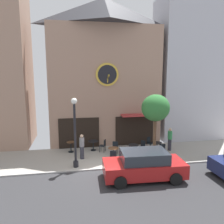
# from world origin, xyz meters

# --- Properties ---
(ground_plane) EXTENTS (27.47, 10.49, 0.13)m
(ground_plane) POSITION_xyz_m (0.00, -0.94, -0.02)
(ground_plane) COLOR #9E998E
(clock_building) EXTENTS (8.64, 4.33, 11.30)m
(clock_building) POSITION_xyz_m (0.81, 5.75, 5.84)
(clock_building) COLOR #9E7A66
(clock_building) RESTS_ON ground_plane
(neighbor_building_right) EXTENTS (5.55, 3.60, 11.77)m
(neighbor_building_right) POSITION_xyz_m (8.28, 6.09, 5.89)
(neighbor_building_right) COLOR #B2B2BC
(neighbor_building_right) RESTS_ON ground_plane
(street_lamp) EXTENTS (0.36, 0.36, 4.19)m
(street_lamp) POSITION_xyz_m (-1.66, 0.68, 2.13)
(street_lamp) COLOR black
(street_lamp) RESTS_ON ground_plane
(street_tree) EXTENTS (1.81, 1.63, 4.29)m
(street_tree) POSITION_xyz_m (3.44, 1.06, 3.39)
(street_tree) COLOR brown
(street_tree) RESTS_ON ground_plane
(cafe_table_near_curb) EXTENTS (0.61, 0.61, 0.76)m
(cafe_table_near_curb) POSITION_xyz_m (-1.98, 3.39, 0.50)
(cafe_table_near_curb) COLOR black
(cafe_table_near_curb) RESTS_ON ground_plane
(cafe_table_rightmost) EXTENTS (0.73, 0.73, 0.72)m
(cafe_table_rightmost) POSITION_xyz_m (-0.36, 3.47, 0.51)
(cafe_table_rightmost) COLOR black
(cafe_table_rightmost) RESTS_ON ground_plane
(cafe_table_near_door) EXTENTS (0.70, 0.70, 0.76)m
(cafe_table_near_door) POSITION_xyz_m (0.81, 1.56, 0.53)
(cafe_table_near_door) COLOR black
(cafe_table_near_door) RESTS_ON ground_plane
(cafe_table_center) EXTENTS (0.72, 0.72, 0.75)m
(cafe_table_center) POSITION_xyz_m (2.28, 1.98, 0.54)
(cafe_table_center) COLOR black
(cafe_table_center) RESTS_ON ground_plane
(cafe_table_center_left) EXTENTS (0.68, 0.68, 0.72)m
(cafe_table_center_left) POSITION_xyz_m (4.12, 2.31, 0.50)
(cafe_table_center_left) COLOR black
(cafe_table_center_left) RESTS_ON ground_plane
(cafe_chair_under_awning) EXTENTS (0.55, 0.55, 0.90)m
(cafe_chair_under_awning) POSITION_xyz_m (3.01, 2.30, 0.53)
(cafe_chair_under_awning) COLOR black
(cafe_chair_under_awning) RESTS_ON ground_plane
(cafe_chair_curbside) EXTENTS (0.55, 0.55, 0.90)m
(cafe_chair_curbside) POSITION_xyz_m (3.82, 3.09, 0.53)
(cafe_chair_curbside) COLOR black
(cafe_chair_curbside) RESTS_ON ground_plane
(cafe_chair_by_entrance) EXTENTS (0.45, 0.45, 0.90)m
(cafe_chair_by_entrance) POSITION_xyz_m (4.15, 1.46, 0.53)
(cafe_chair_by_entrance) COLOR black
(cafe_chair_by_entrance) RESTS_ON ground_plane
(cafe_chair_outer) EXTENTS (0.49, 0.49, 0.90)m
(cafe_chair_outer) POSITION_xyz_m (0.64, 0.71, 0.53)
(cafe_chair_outer) COLOR black
(cafe_chair_outer) RESTS_ON ground_plane
(cafe_chair_right_end) EXTENTS (0.52, 0.52, 0.90)m
(cafe_chair_right_end) POSITION_xyz_m (1.06, 2.39, 0.53)
(cafe_chair_right_end) COLOR black
(cafe_chair_right_end) RESTS_ON ground_plane
(cafe_chair_corner) EXTENTS (0.53, 0.53, 0.90)m
(cafe_chair_corner) POSITION_xyz_m (0.34, 3.02, 0.53)
(cafe_chair_corner) COLOR black
(cafe_chair_corner) RESTS_ON ground_plane
(pedestrian_green) EXTENTS (0.42, 0.42, 1.67)m
(pedestrian_green) POSITION_xyz_m (5.18, 2.53, 0.86)
(pedestrian_green) COLOR #2D2D38
(pedestrian_green) RESTS_ON ground_plane
(pedestrian_grey) EXTENTS (0.42, 0.42, 1.67)m
(pedestrian_grey) POSITION_xyz_m (-1.24, 1.93, 0.86)
(pedestrian_grey) COLOR #2D2D38
(pedestrian_grey) RESTS_ON ground_plane
(parked_car_red) EXTENTS (4.37, 2.15, 1.55)m
(parked_car_red) POSITION_xyz_m (1.91, -1.49, 0.76)
(parked_car_red) COLOR maroon
(parked_car_red) RESTS_ON ground_plane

